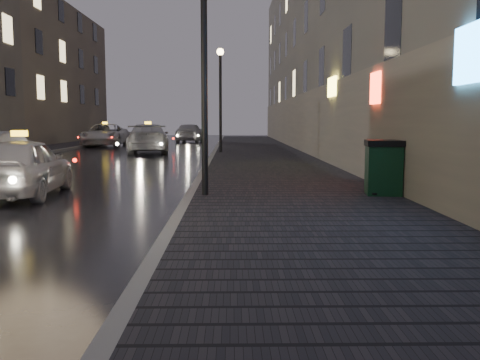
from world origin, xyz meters
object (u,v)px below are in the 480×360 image
(taxi_far, at_px, (105,135))
(taxi_mid, at_px, (148,138))
(trash_bin, at_px, (383,167))
(car_far, at_px, (190,133))
(lamp_far, at_px, (220,87))
(taxi_near, at_px, (21,167))
(lamp_near, at_px, (204,40))

(taxi_far, bearing_deg, taxi_mid, -63.45)
(trash_bin, bearing_deg, car_far, 109.42)
(lamp_far, distance_m, taxi_mid, 5.18)
(taxi_near, relative_size, car_far, 0.89)
(lamp_far, relative_size, taxi_near, 1.27)
(lamp_near, bearing_deg, taxi_near, 168.83)
(taxi_mid, distance_m, car_far, 14.36)
(lamp_near, height_order, car_far, lamp_near)
(lamp_far, distance_m, car_far, 16.60)
(lamp_near, relative_size, taxi_near, 1.27)
(lamp_near, relative_size, taxi_far, 0.95)
(lamp_near, height_order, taxi_mid, lamp_near)
(taxi_mid, relative_size, taxi_far, 0.98)
(trash_bin, xyz_separation_m, taxi_far, (-12.20, 25.75, 0.01))
(taxi_near, height_order, taxi_far, taxi_far)
(taxi_mid, bearing_deg, trash_bin, 106.55)
(trash_bin, distance_m, car_far, 32.84)
(lamp_near, height_order, lamp_far, same)
(lamp_far, xyz_separation_m, taxi_far, (-8.26, 9.74, -2.72))
(taxi_mid, xyz_separation_m, car_far, (1.18, 14.31, -0.00))
(lamp_far, xyz_separation_m, taxi_near, (-4.37, -15.14, -2.78))
(taxi_far, xyz_separation_m, car_far, (5.41, 6.39, 0.02))
(lamp_far, height_order, taxi_mid, lamp_far)
(lamp_far, xyz_separation_m, taxi_mid, (-4.03, 1.82, -2.70))
(lamp_near, bearing_deg, trash_bin, -0.10)
(taxi_far, bearing_deg, trash_bin, -66.20)
(lamp_far, bearing_deg, taxi_near, -106.08)
(trash_bin, height_order, car_far, car_far)
(lamp_far, bearing_deg, car_far, 100.02)
(taxi_near, xyz_separation_m, car_far, (1.52, 31.27, 0.08))
(taxi_near, bearing_deg, lamp_near, 164.87)
(trash_bin, relative_size, car_far, 0.26)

